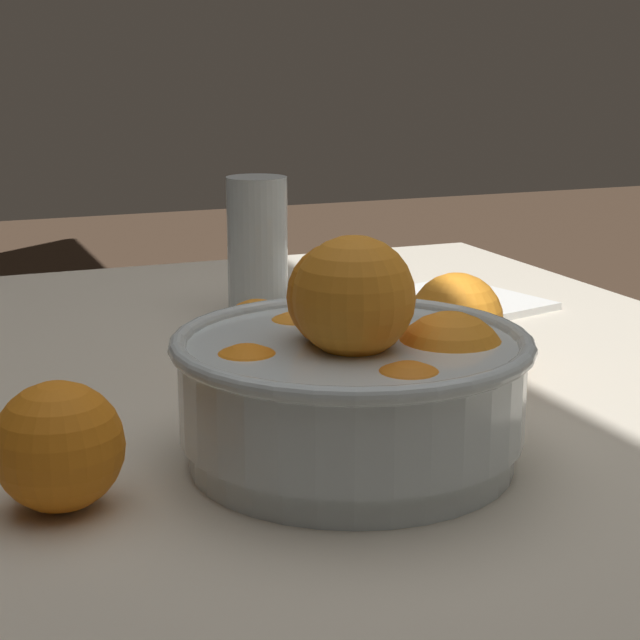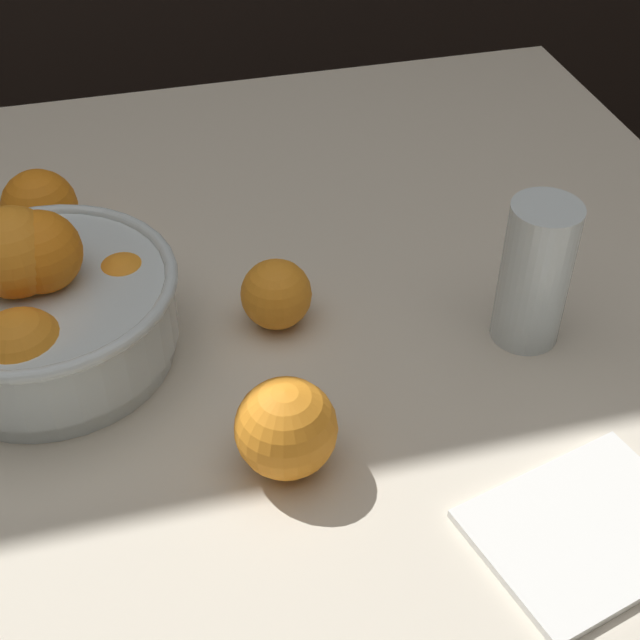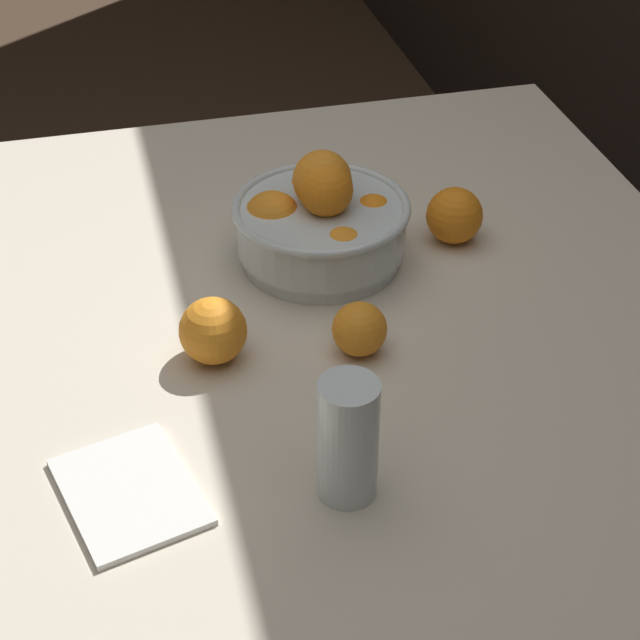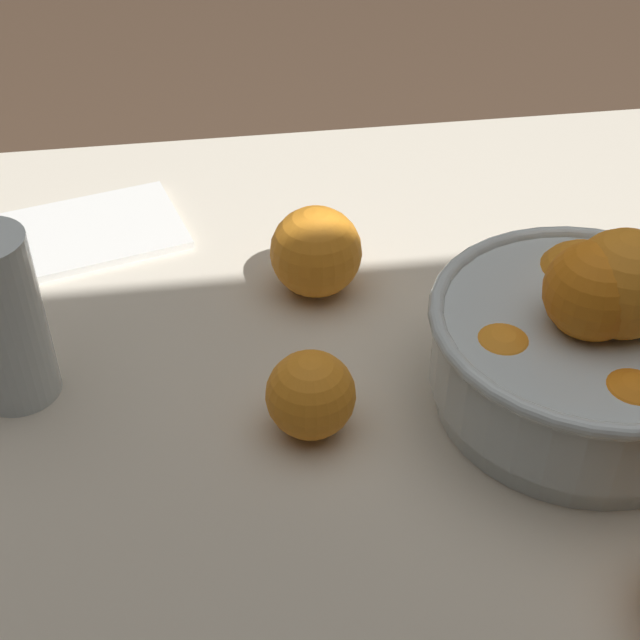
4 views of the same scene
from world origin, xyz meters
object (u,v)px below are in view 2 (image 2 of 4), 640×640
object	(u,v)px
fruit_bowl	(42,308)
orange_loose_near_bowl	(276,294)
orange_loose_aside	(40,207)
orange_loose_front	(286,428)
juice_glass	(533,281)

from	to	relation	value
fruit_bowl	orange_loose_near_bowl	bearing A→B (deg)	-0.84
fruit_bowl	orange_loose_aside	bearing A→B (deg)	90.81
fruit_bowl	orange_loose_front	size ratio (longest dim) A/B	2.92
juice_glass	orange_loose_front	world-z (taller)	juice_glass
orange_loose_near_bowl	orange_loose_front	distance (m)	0.18
juice_glass	orange_loose_aside	world-z (taller)	juice_glass
fruit_bowl	orange_loose_near_bowl	xyz separation A→B (m)	(0.21, -0.00, -0.02)
orange_loose_near_bowl	fruit_bowl	bearing A→B (deg)	179.16
juice_glass	fruit_bowl	bearing A→B (deg)	169.72
orange_loose_front	orange_loose_aside	world-z (taller)	orange_loose_front
fruit_bowl	juice_glass	bearing A→B (deg)	-10.28
fruit_bowl	orange_loose_aside	xyz separation A→B (m)	(-0.00, 0.20, -0.02)
orange_loose_near_bowl	orange_loose_aside	bearing A→B (deg)	137.18
fruit_bowl	orange_loose_aside	distance (m)	0.20
orange_loose_near_bowl	orange_loose_front	world-z (taller)	orange_loose_front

